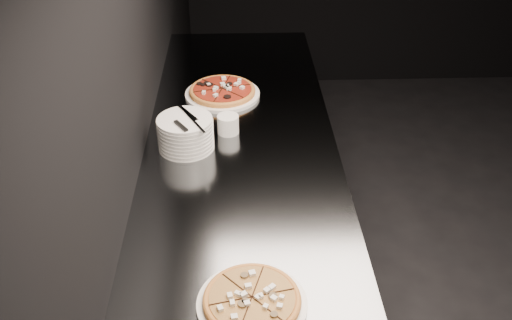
{
  "coord_description": "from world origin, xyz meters",
  "views": [
    {
      "loc": [
        -2.14,
        -1.8,
        2.1
      ],
      "look_at": [
        -2.08,
        -0.16,
        0.99
      ],
      "focal_mm": 40.0,
      "sensor_mm": 36.0,
      "label": 1
    }
  ],
  "objects_px": {
    "plate_stack": "(186,133)",
    "cutlery": "(186,120)",
    "pizza_mushroom": "(252,301)",
    "ramekin": "(228,124)",
    "pizza_tomato": "(222,92)",
    "counter": "(243,244)"
  },
  "relations": [
    {
      "from": "pizza_mushroom",
      "to": "plate_stack",
      "type": "xyz_separation_m",
      "value": [
        -0.23,
        0.8,
        0.04
      ]
    },
    {
      "from": "pizza_tomato",
      "to": "plate_stack",
      "type": "distance_m",
      "value": 0.44
    },
    {
      "from": "counter",
      "to": "pizza_tomato",
      "type": "distance_m",
      "value": 0.68
    },
    {
      "from": "counter",
      "to": "cutlery",
      "type": "distance_m",
      "value": 0.62
    },
    {
      "from": "pizza_tomato",
      "to": "cutlery",
      "type": "relative_size",
      "value": 1.66
    },
    {
      "from": "cutlery",
      "to": "ramekin",
      "type": "bearing_deg",
      "value": 6.07
    },
    {
      "from": "plate_stack",
      "to": "pizza_tomato",
      "type": "bearing_deg",
      "value": 72.57
    },
    {
      "from": "cutlery",
      "to": "pizza_mushroom",
      "type": "bearing_deg",
      "value": -107.11
    },
    {
      "from": "pizza_mushroom",
      "to": "ramekin",
      "type": "relative_size",
      "value": 3.68
    },
    {
      "from": "ramekin",
      "to": "plate_stack",
      "type": "bearing_deg",
      "value": -146.52
    },
    {
      "from": "counter",
      "to": "plate_stack",
      "type": "distance_m",
      "value": 0.56
    },
    {
      "from": "plate_stack",
      "to": "ramekin",
      "type": "bearing_deg",
      "value": 33.48
    },
    {
      "from": "plate_stack",
      "to": "cutlery",
      "type": "distance_m",
      "value": 0.07
    },
    {
      "from": "cutlery",
      "to": "ramekin",
      "type": "xyz_separation_m",
      "value": [
        0.15,
        0.12,
        -0.09
      ]
    },
    {
      "from": "plate_stack",
      "to": "cutlery",
      "type": "xyz_separation_m",
      "value": [
        0.01,
        -0.02,
        0.07
      ]
    },
    {
      "from": "plate_stack",
      "to": "ramekin",
      "type": "distance_m",
      "value": 0.19
    },
    {
      "from": "pizza_tomato",
      "to": "pizza_mushroom",
      "type": "bearing_deg",
      "value": -85.55
    },
    {
      "from": "counter",
      "to": "ramekin",
      "type": "distance_m",
      "value": 0.52
    },
    {
      "from": "plate_stack",
      "to": "cutlery",
      "type": "height_order",
      "value": "cutlery"
    },
    {
      "from": "plate_stack",
      "to": "counter",
      "type": "bearing_deg",
      "value": -13.19
    },
    {
      "from": "pizza_tomato",
      "to": "ramekin",
      "type": "relative_size",
      "value": 4.21
    },
    {
      "from": "counter",
      "to": "plate_stack",
      "type": "xyz_separation_m",
      "value": [
        -0.21,
        0.05,
        0.52
      ]
    }
  ]
}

